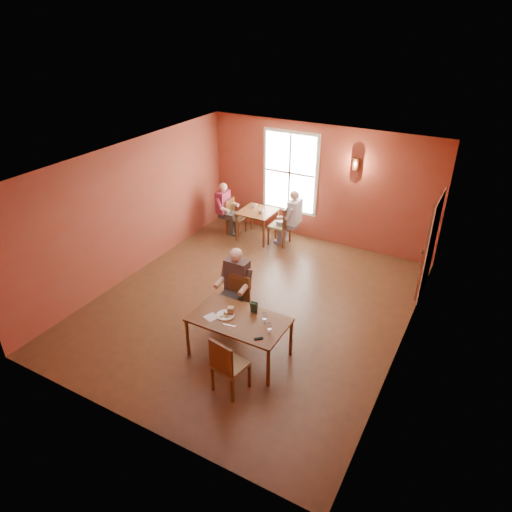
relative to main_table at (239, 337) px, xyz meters
The scene contains 28 objects.
ground 1.60m from the main_table, 111.61° to the left, with size 6.00×7.00×0.01m, color brown.
wall_back 5.10m from the main_table, 96.61° to the left, with size 6.00×0.04×3.00m, color brown.
wall_front 2.40m from the main_table, 105.58° to the right, with size 6.00×0.04×3.00m, color brown.
wall_left 4.01m from the main_table, 157.96° to the left, with size 0.04×7.00×3.00m, color brown.
wall_right 3.04m from the main_table, 30.79° to the left, with size 0.04×7.00×3.00m, color brown.
ceiling 3.04m from the main_table, 111.61° to the left, with size 6.00×7.00×0.04m, color white.
window 5.25m from the main_table, 105.66° to the left, with size 1.36×0.10×1.96m, color white.
door 4.48m from the main_table, 57.71° to the left, with size 0.12×1.04×2.10m, color maroon.
wall_sconce 5.18m from the main_table, 86.14° to the left, with size 0.16×0.16×0.28m, color brown.
main_table is the anchor object (origin of this frame).
chair_diner_main 0.83m from the main_table, 127.57° to the left, with size 0.46×0.46×1.04m, color brown, non-canonical shape.
diner_main 0.87m from the main_table, 128.88° to the left, with size 0.59×0.59×1.48m, color black, non-canonical shape.
chair_empty 0.83m from the main_table, 68.65° to the right, with size 0.46×0.46×1.03m, color brown, non-canonical shape.
plate_food 0.48m from the main_table, behind, with size 0.32×0.32×0.04m, color silver.
sandwich 0.49m from the main_table, 166.08° to the left, with size 0.10×0.10×0.12m, color tan.
goblet_a 0.66m from the main_table, 14.36° to the left, with size 0.08×0.08×0.20m, color white, non-canonical shape.
goblet_b 0.80m from the main_table, ahead, with size 0.08×0.08×0.20m, color white, non-canonical shape.
menu_stand 0.59m from the main_table, 65.32° to the left, with size 0.12×0.06×0.21m, color #1F3B28.
knife 0.45m from the main_table, 100.77° to the right, with size 0.23×0.02×0.00m, color white.
napkin 0.61m from the main_table, 156.40° to the right, with size 0.21×0.21×0.01m, color white.
sunglasses 0.74m from the main_table, 29.25° to the right, with size 0.15×0.05×0.02m, color black.
second_table 4.66m from the main_table, 114.79° to the left, with size 0.88×0.88×0.77m, color brown, non-canonical shape.
chair_diner_white 4.43m from the main_table, 107.13° to the left, with size 0.46×0.46×1.05m, color #422B15, non-canonical shape.
diner_white 4.43m from the main_table, 106.76° to the left, with size 0.57×0.57×1.42m, color silver, non-canonical shape.
chair_diner_maroon 4.97m from the main_table, 121.61° to the left, with size 0.42×0.42×0.94m, color brown, non-canonical shape.
diner_maroon 4.99m from the main_table, 121.91° to the left, with size 0.54×0.54×1.35m, color maroon, non-canonical shape.
cup_a 4.55m from the main_table, 113.47° to the left, with size 0.13×0.13×0.10m, color silver.
cup_b 4.88m from the main_table, 115.77° to the left, with size 0.10×0.10×0.10m, color white.
Camera 1 is at (3.84, -6.78, 5.43)m, focal length 32.00 mm.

